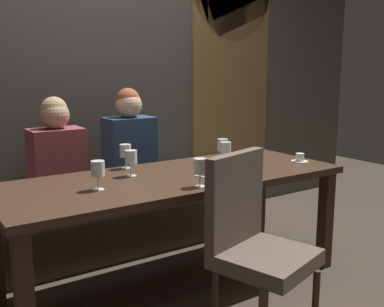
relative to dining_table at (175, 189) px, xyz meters
The scene contains 18 objects.
ground 0.65m from the dining_table, ahead, with size 9.00×9.00×0.00m, color #382D26.
back_wall_tiled 1.49m from the dining_table, 90.00° to the left, with size 6.00×0.12×3.00m, color #4C4944.
arched_door 1.91m from the dining_table, 40.43° to the left, with size 0.90×0.05×2.55m.
dining_table is the anchor object (origin of this frame).
banquette_bench 0.82m from the dining_table, 90.00° to the left, with size 2.50×0.44×0.45m.
chair_near_side 0.73m from the dining_table, 88.46° to the right, with size 0.55×0.55×0.98m.
diner_redhead 0.90m from the dining_table, 125.57° to the left, with size 0.36×0.24×0.76m.
diner_bearded 0.74m from the dining_table, 86.78° to the left, with size 0.36×0.24×0.81m.
wine_glass_near_left 0.44m from the dining_table, 116.34° to the left, with size 0.08×0.08×0.16m.
wine_glass_center_front 0.57m from the dining_table, 18.68° to the left, with size 0.08×0.08×0.16m.
wine_glass_end_right 0.58m from the dining_table, behind, with size 0.08×0.08×0.16m.
wine_glass_end_left 0.38m from the dining_table, 95.30° to the right, with size 0.08×0.08×0.16m.
wine_glass_near_right 0.49m from the dining_table, ahead, with size 0.08×0.08×0.16m.
wine_glass_center_back 0.34m from the dining_table, 152.19° to the left, with size 0.08×0.08×0.16m.
espresso_cup 0.97m from the dining_table, ahead, with size 0.12×0.12×0.06m.
dessert_plate 0.34m from the dining_table, 35.08° to the right, with size 0.19×0.19×0.05m.
fork_on_table 0.23m from the dining_table, 55.70° to the right, with size 0.02×0.17×0.01m, color silver.
folded_napkin 0.66m from the dining_table, 16.70° to the left, with size 0.11×0.10×0.01m, color silver.
Camera 1 is at (-1.47, -2.40, 1.41)m, focal length 42.85 mm.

